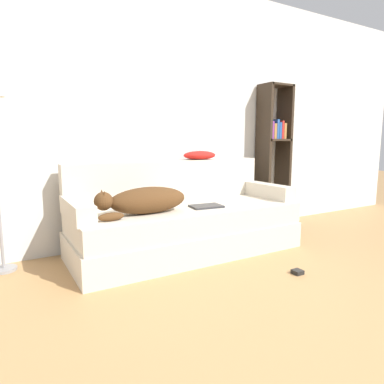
# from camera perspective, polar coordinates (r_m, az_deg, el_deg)

# --- Properties ---
(ground_plane) EXTENTS (20.00, 20.00, 0.00)m
(ground_plane) POSITION_cam_1_polar(r_m,az_deg,el_deg) (2.22, 26.04, -21.09)
(ground_plane) COLOR tan
(wall_back) EXTENTS (7.63, 0.06, 2.70)m
(wall_back) POSITION_cam_1_polar(r_m,az_deg,el_deg) (3.72, -3.90, 13.00)
(wall_back) COLOR silver
(wall_back) RESTS_ON ground_plane
(couch) EXTENTS (2.16, 0.86, 0.45)m
(couch) POSITION_cam_1_polar(r_m,az_deg,el_deg) (3.28, -0.85, -6.31)
(couch) COLOR beige
(couch) RESTS_ON ground_plane
(couch_backrest) EXTENTS (2.12, 0.15, 0.41)m
(couch_backrest) POSITION_cam_1_polar(r_m,az_deg,el_deg) (3.51, -3.76, 1.88)
(couch_backrest) COLOR beige
(couch_backrest) RESTS_ON couch
(couch_arm_left) EXTENTS (0.15, 0.67, 0.15)m
(couch_arm_left) POSITION_cam_1_polar(r_m,az_deg,el_deg) (2.86, -18.62, -2.81)
(couch_arm_left) COLOR beige
(couch_arm_left) RESTS_ON couch
(couch_arm_right) EXTENTS (0.15, 0.67, 0.15)m
(couch_arm_right) POSITION_cam_1_polar(r_m,az_deg,el_deg) (3.80, 12.49, 0.21)
(couch_arm_right) COLOR beige
(couch_arm_right) RESTS_ON couch
(dog) EXTENTS (0.81, 0.28, 0.23)m
(dog) POSITION_cam_1_polar(r_m,az_deg,el_deg) (2.92, -7.96, -1.41)
(dog) COLOR #513319
(dog) RESTS_ON couch
(laptop) EXTENTS (0.31, 0.23, 0.02)m
(laptop) POSITION_cam_1_polar(r_m,az_deg,el_deg) (3.19, 2.40, -2.38)
(laptop) COLOR #2D2D30
(laptop) RESTS_ON couch
(throw_pillow) EXTENTS (0.38, 0.22, 0.09)m
(throw_pillow) POSITION_cam_1_polar(r_m,az_deg,el_deg) (3.67, 1.29, 6.14)
(throw_pillow) COLOR red
(throw_pillow) RESTS_ON couch_backrest
(bookshelf) EXTENTS (0.37, 0.26, 1.72)m
(bookshelf) POSITION_cam_1_polar(r_m,az_deg,el_deg) (4.33, 13.45, 7.15)
(bookshelf) COLOR #2D2319
(bookshelf) RESTS_ON ground_plane
(power_adapter) EXTENTS (0.08, 0.08, 0.03)m
(power_adapter) POSITION_cam_1_polar(r_m,az_deg,el_deg) (2.95, 17.17, -12.61)
(power_adapter) COLOR black
(power_adapter) RESTS_ON ground_plane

